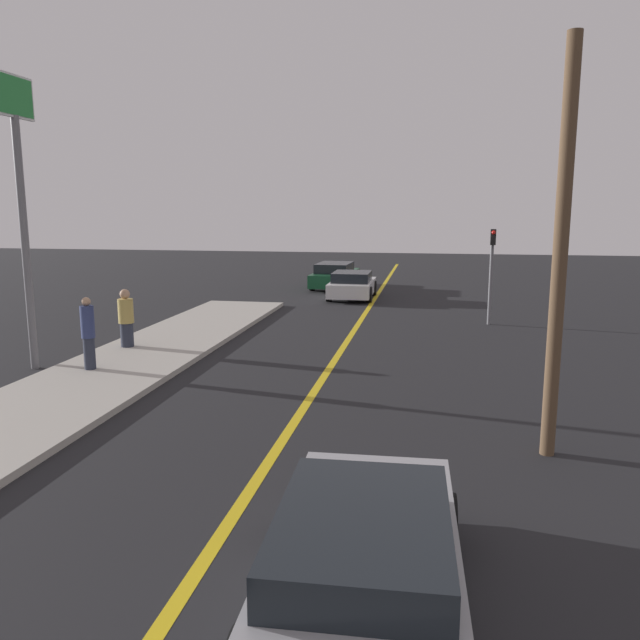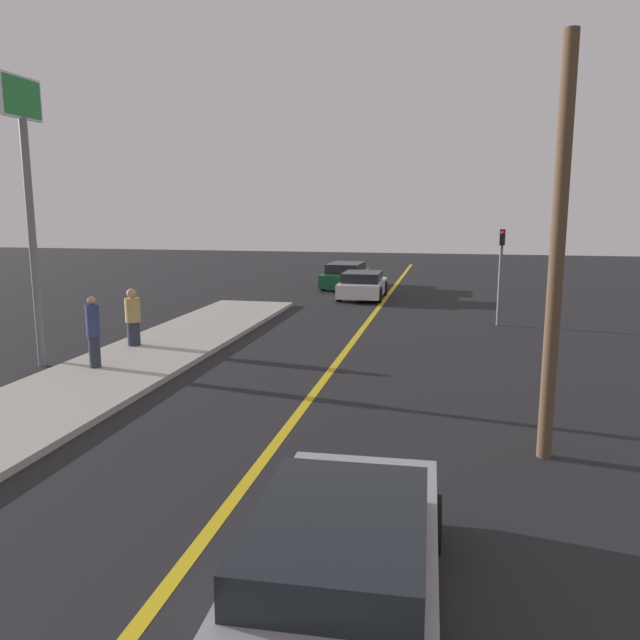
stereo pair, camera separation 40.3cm
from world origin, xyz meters
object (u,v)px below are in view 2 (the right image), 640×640
(car_far_distant, at_px, (346,276))
(utility_pole, at_px, (557,255))
(pedestrian_far_standing, at_px, (133,318))
(roadside_sign, at_px, (27,170))
(car_near_right_lane, at_px, (342,562))
(car_ahead_center, at_px, (363,285))
(pedestrian_mid_group, at_px, (93,332))
(traffic_light, at_px, (501,266))

(car_far_distant, xyz_separation_m, utility_pole, (7.03, -21.70, 2.74))
(pedestrian_far_standing, distance_m, utility_pole, 12.51)
(pedestrian_far_standing, distance_m, roadside_sign, 4.91)
(car_near_right_lane, distance_m, car_far_distant, 26.91)
(car_ahead_center, distance_m, pedestrian_mid_group, 15.37)
(car_ahead_center, xyz_separation_m, roadside_sign, (-6.55, -14.27, 4.46))
(car_far_distant, relative_size, pedestrian_mid_group, 2.55)
(pedestrian_far_standing, height_order, traffic_light, traffic_light)
(traffic_light, bearing_deg, car_far_distant, 126.74)
(car_ahead_center, height_order, pedestrian_mid_group, pedestrian_mid_group)
(car_far_distant, xyz_separation_m, roadside_sign, (-5.16, -18.00, 4.43))
(pedestrian_mid_group, bearing_deg, utility_pole, -17.97)
(car_far_distant, height_order, roadside_sign, roadside_sign)
(car_near_right_lane, xyz_separation_m, traffic_light, (2.66, 17.06, 1.52))
(car_ahead_center, distance_m, car_far_distant, 3.98)
(pedestrian_far_standing, height_order, utility_pole, utility_pole)
(car_far_distant, relative_size, traffic_light, 1.36)
(car_near_right_lane, height_order, car_far_distant, car_far_distant)
(traffic_light, height_order, utility_pole, utility_pole)
(car_far_distant, distance_m, traffic_light, 11.93)
(car_near_right_lane, relative_size, traffic_light, 1.32)
(car_far_distant, distance_m, pedestrian_far_standing, 16.18)
(roadside_sign, bearing_deg, utility_pole, -16.91)
(pedestrian_mid_group, distance_m, utility_pole, 11.19)
(car_ahead_center, xyz_separation_m, pedestrian_mid_group, (-4.78, -14.60, 0.45))
(pedestrian_far_standing, bearing_deg, pedestrian_mid_group, -83.02)
(car_ahead_center, bearing_deg, traffic_light, -45.78)
(car_ahead_center, relative_size, car_far_distant, 0.84)
(car_near_right_lane, xyz_separation_m, car_ahead_center, (-3.03, 22.82, 0.00))
(car_ahead_center, bearing_deg, pedestrian_far_standing, -113.40)
(car_near_right_lane, distance_m, car_ahead_center, 23.02)
(pedestrian_far_standing, bearing_deg, car_ahead_center, 67.04)
(roadside_sign, bearing_deg, car_far_distant, 74.01)
(pedestrian_far_standing, bearing_deg, utility_pole, -29.05)
(car_near_right_lane, distance_m, pedestrian_far_standing, 13.52)
(car_ahead_center, xyz_separation_m, pedestrian_far_standing, (-5.09, -12.02, 0.35))
(traffic_light, bearing_deg, utility_pole, -90.26)
(pedestrian_far_standing, relative_size, utility_pole, 0.25)
(car_far_distant, height_order, pedestrian_far_standing, pedestrian_far_standing)
(car_near_right_lane, xyz_separation_m, utility_pole, (2.61, 4.84, 2.77))
(pedestrian_mid_group, xyz_separation_m, utility_pole, (10.41, -3.38, 2.33))
(pedestrian_mid_group, bearing_deg, car_near_right_lane, -46.49)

